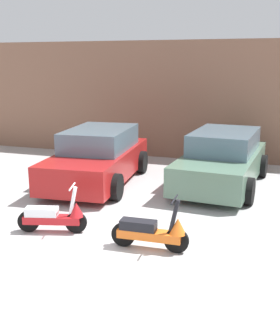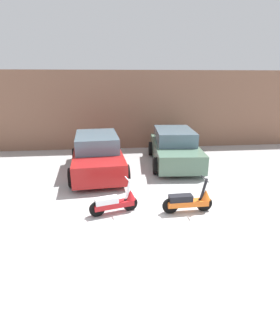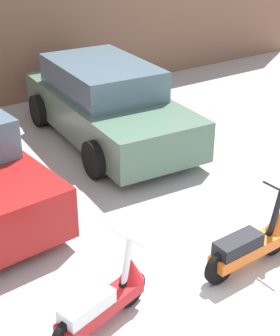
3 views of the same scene
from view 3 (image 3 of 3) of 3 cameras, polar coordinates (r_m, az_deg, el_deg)
scooter_front_left at (r=5.54m, az=-3.91°, el=-14.28°), size 1.31×0.61×0.94m
scooter_front_right at (r=6.45m, az=12.41°, el=-8.04°), size 1.39×0.50×0.97m
car_rear_center at (r=9.74m, az=-3.69°, el=7.13°), size 2.27×4.32×1.43m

